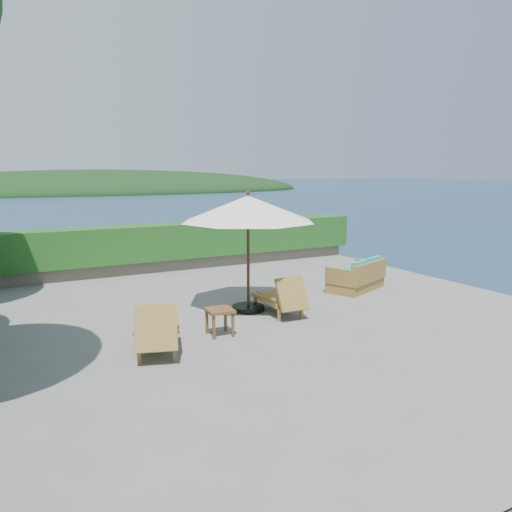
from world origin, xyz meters
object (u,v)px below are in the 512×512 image
lounge_left (157,330)px  wicker_loveseat (358,278)px  side_table (220,314)px  patio_umbrella (248,210)px  lounge_right (281,297)px

lounge_left → wicker_loveseat: lounge_left is taller
lounge_left → wicker_loveseat: bearing=35.8°
side_table → patio_umbrella: bearing=44.9°
lounge_left → side_table: (1.23, 0.29, 0.03)m
lounge_left → lounge_right: bearing=35.5°
lounge_right → side_table: 1.75m
lounge_left → side_table: bearing=31.0°
patio_umbrella → side_table: (-1.18, -1.18, -1.70)m
lounge_left → lounge_right: size_ratio=1.13×
wicker_loveseat → side_table: bearing=176.6°
patio_umbrella → lounge_right: size_ratio=2.07×
patio_umbrella → lounge_right: 1.90m
patio_umbrella → side_table: patio_umbrella is taller
side_table → lounge_left: bearing=-166.9°
lounge_left → lounge_right: (2.87, 0.91, -0.02)m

